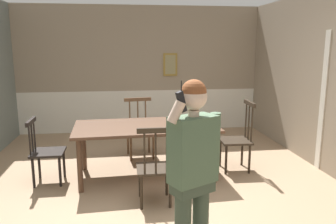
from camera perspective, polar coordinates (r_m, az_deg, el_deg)
name	(u,v)px	position (r m, az deg, el deg)	size (l,w,h in m)	color
ground_plane	(157,199)	(4.35, -1.86, -14.45)	(7.74, 7.74, 0.00)	#9E7F60
room_back_partition	(140,72)	(7.46, -4.75, 6.74)	(5.31, 0.17, 2.71)	gray
dining_table	(146,130)	(4.86, -3.76, -3.09)	(2.06, 1.12, 0.76)	#4C3323
chair_near_window	(45,151)	(4.97, -20.00, -6.24)	(0.43, 0.43, 0.90)	black
chair_by_doorway	(155,167)	(4.07, -2.25, -9.27)	(0.43, 0.43, 0.98)	#2D2319
chair_at_table_head	(140,129)	(5.78, -4.79, -2.84)	(0.52, 0.52, 0.99)	#513823
chair_opposite_corner	(238,138)	(5.24, 11.68, -4.37)	(0.46, 0.46, 1.06)	#2D2319
person_figure	(193,165)	(2.80, 4.32, -8.95)	(0.48, 0.36, 1.63)	#3A493A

